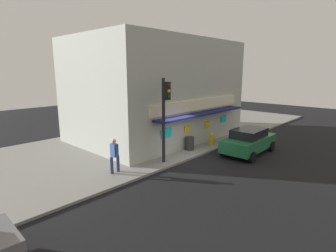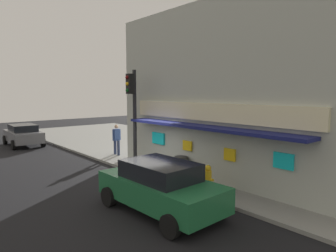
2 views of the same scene
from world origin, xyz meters
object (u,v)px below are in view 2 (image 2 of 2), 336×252
at_px(traffic_light, 133,105).
at_px(pedestrian, 117,138).
at_px(potted_plant_by_doorway, 204,157).
at_px(parked_car_grey, 23,135).
at_px(fire_hydrant, 208,177).
at_px(parked_car_green, 160,186).
at_px(potted_plant_by_window, 256,170).
at_px(trash_can, 181,166).

relative_size(traffic_light, pedestrian, 2.67).
relative_size(potted_plant_by_doorway, parked_car_grey, 0.25).
relative_size(fire_hydrant, parked_car_green, 0.21).
relative_size(traffic_light, potted_plant_by_window, 4.89).
xyz_separation_m(traffic_light, fire_hydrant, (4.78, 0.10, -2.57)).
bearing_deg(pedestrian, fire_hydrant, -5.06).
xyz_separation_m(fire_hydrant, parked_car_grey, (-15.13, -2.36, 0.22)).
distance_m(potted_plant_by_window, parked_car_green, 4.49).
distance_m(pedestrian, potted_plant_by_window, 8.53).
distance_m(potted_plant_by_doorway, potted_plant_by_window, 3.00).
xyz_separation_m(traffic_light, pedestrian, (-2.85, 0.77, -2.05)).
bearing_deg(parked_car_grey, traffic_light, 12.32).
distance_m(fire_hydrant, potted_plant_by_doorway, 3.07).
relative_size(parked_car_green, parked_car_grey, 1.08).
relative_size(pedestrian, parked_car_grey, 0.44).
bearing_deg(pedestrian, traffic_light, -15.22).
xyz_separation_m(fire_hydrant, potted_plant_by_window, (0.81, 1.91, 0.11)).
relative_size(trash_can, parked_car_grey, 0.21).
bearing_deg(parked_car_green, potted_plant_by_window, 83.72).
relative_size(fire_hydrant, potted_plant_by_doorway, 0.92).
bearing_deg(fire_hydrant, trash_can, 167.46).
bearing_deg(trash_can, potted_plant_by_doorway, 98.82).
xyz_separation_m(traffic_light, parked_car_green, (5.10, -2.45, -2.31)).
relative_size(pedestrian, potted_plant_by_doorway, 1.79).
relative_size(trash_can, pedestrian, 0.49).
bearing_deg(potted_plant_by_window, parked_car_green, -96.28).
xyz_separation_m(traffic_light, parked_car_grey, (-10.35, -2.26, -2.35)).
height_order(pedestrian, parked_car_grey, pedestrian).
distance_m(potted_plant_by_doorway, parked_car_green, 5.33).
bearing_deg(traffic_light, potted_plant_by_window, 19.75).
bearing_deg(parked_car_green, pedestrian, 157.90).
distance_m(pedestrian, parked_car_green, 8.58).
height_order(trash_can, parked_car_green, parked_car_green).
height_order(traffic_light, parked_car_grey, traffic_light).
xyz_separation_m(potted_plant_by_doorway, parked_car_grey, (-12.95, -4.51, 0.10)).
bearing_deg(parked_car_green, fire_hydrant, 97.06).
bearing_deg(traffic_light, trash_can, 10.42).
xyz_separation_m(parked_car_green, parked_car_grey, (-15.45, 0.19, -0.04)).
height_order(traffic_light, potted_plant_by_doorway, traffic_light).
relative_size(potted_plant_by_doorway, potted_plant_by_window, 1.02).
height_order(potted_plant_by_doorway, potted_plant_by_window, potted_plant_by_doorway).
bearing_deg(potted_plant_by_doorway, pedestrian, -164.80).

